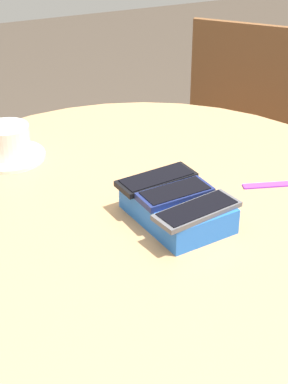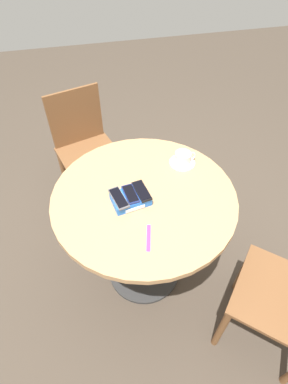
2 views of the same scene
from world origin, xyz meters
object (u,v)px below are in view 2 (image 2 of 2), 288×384
(saucer, at_px, (182,163))
(phone_black, at_px, (142,191))
(chair_near_window, at_px, (86,149))
(coffee_cup, at_px, (183,158))
(round_table, at_px, (144,214))
(phone_gray, at_px, (119,198))
(phone_box, at_px, (131,199))
(phone_navy, at_px, (131,194))
(lanyard_strap, at_px, (149,238))

(saucer, bearing_deg, phone_black, -144.22)
(saucer, height_order, chair_near_window, chair_near_window)
(coffee_cup, bearing_deg, round_table, -145.33)
(phone_gray, bearing_deg, coffee_cup, 28.88)
(phone_box, bearing_deg, phone_navy, 69.97)
(phone_black, height_order, chair_near_window, chair_near_window)
(phone_navy, height_order, chair_near_window, chair_near_window)
(phone_gray, bearing_deg, phone_navy, 10.05)
(round_table, bearing_deg, chair_near_window, 106.34)
(phone_box, bearing_deg, phone_black, 12.09)
(chair_near_window, bearing_deg, coffee_cup, -52.02)
(round_table, relative_size, lanyard_strap, 6.67)
(phone_box, relative_size, lanyard_strap, 1.39)
(round_table, relative_size, phone_gray, 6.08)
(lanyard_strap, bearing_deg, chair_near_window, 100.59)
(chair_near_window, bearing_deg, lanyard_strap, -79.41)
(coffee_cup, bearing_deg, phone_box, -147.89)
(saucer, bearing_deg, lanyard_strap, -124.55)
(phone_box, relative_size, chair_near_window, 0.22)
(saucer, distance_m, lanyard_strap, 0.52)
(phone_black, xyz_separation_m, coffee_cup, (0.27, 0.19, -0.01))
(phone_gray, distance_m, saucer, 0.44)
(phone_box, distance_m, phone_gray, 0.06)
(phone_box, bearing_deg, round_table, 21.75)
(coffee_cup, height_order, lanyard_strap, coffee_cup)
(phone_gray, relative_size, phone_navy, 1.17)
(round_table, relative_size, phone_navy, 7.14)
(phone_box, bearing_deg, coffee_cup, 32.11)
(saucer, bearing_deg, chair_near_window, 127.83)
(round_table, bearing_deg, coffee_cup, 34.67)
(phone_navy, relative_size, lanyard_strap, 0.93)
(phone_gray, distance_m, coffee_cup, 0.44)
(lanyard_strap, bearing_deg, saucer, 55.45)
(phone_black, bearing_deg, phone_gray, -170.68)
(lanyard_strap, relative_size, chair_near_window, 0.16)
(phone_gray, bearing_deg, phone_black, 9.32)
(round_table, xyz_separation_m, lanyard_strap, (-0.04, -0.25, 0.15))
(phone_box, height_order, chair_near_window, chair_near_window)
(phone_black, relative_size, coffee_cup, 1.22)
(lanyard_strap, bearing_deg, phone_black, 83.96)
(phone_box, height_order, saucer, phone_box)
(phone_gray, xyz_separation_m, coffee_cup, (0.39, 0.21, -0.01))
(phone_box, distance_m, phone_black, 0.06)
(phone_gray, xyz_separation_m, phone_black, (0.11, 0.02, 0.00))
(round_table, height_order, phone_box, phone_box)
(phone_box, xyz_separation_m, phone_gray, (-0.06, -0.01, 0.03))
(round_table, height_order, phone_gray, phone_gray)
(phone_box, distance_m, chair_near_window, 0.92)
(chair_near_window, bearing_deg, phone_black, -74.93)
(phone_box, height_order, phone_navy, phone_navy)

